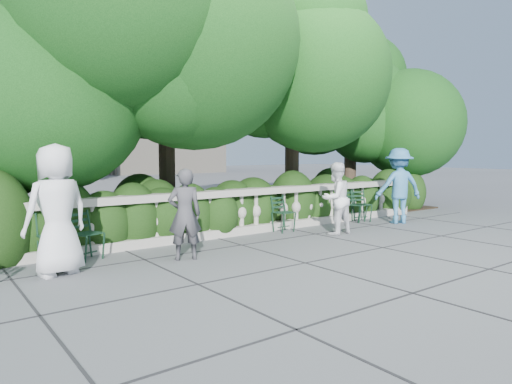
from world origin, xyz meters
TOP-DOWN VIEW (x-y plane):
  - ground at (0.00, 0.00)m, footprint 90.00×90.00m
  - balustrade at (0.00, 1.80)m, footprint 12.00×0.44m
  - shrub_hedge at (0.00, 3.00)m, footprint 15.00×2.60m
  - tree_canopy at (0.69, 3.19)m, footprint 15.04×6.52m
  - chair_a at (-3.78, 1.33)m, footprint 0.45×0.49m
  - chair_b at (-3.20, 1.23)m, footprint 0.59×0.61m
  - chair_c at (1.13, 1.30)m, footprint 0.47×0.51m
  - chair_e at (3.70, 1.27)m, footprint 0.56×0.59m
  - chair_f at (3.63, 1.28)m, footprint 0.55×0.58m
  - person_businessman at (-3.89, 0.68)m, footprint 1.06×0.82m
  - person_woman_grey at (-1.94, 0.41)m, footprint 0.65×0.54m
  - person_casual_man at (1.85, 0.55)m, footprint 0.77×0.60m
  - person_older_blue at (4.28, 0.67)m, footprint 1.41×1.15m

SIDE VIEW (x-z plane):
  - ground at x=0.00m, z-range 0.00..0.00m
  - shrub_hedge at x=0.00m, z-range -0.85..0.85m
  - chair_a at x=-3.78m, z-range -0.42..0.42m
  - chair_b at x=-3.20m, z-range -0.42..0.42m
  - chair_c at x=1.13m, z-range -0.42..0.42m
  - chair_e at x=3.70m, z-range -0.42..0.42m
  - chair_f at x=3.63m, z-range -0.42..0.42m
  - balustrade at x=0.00m, z-range -0.01..0.99m
  - person_woman_grey at x=-1.94m, z-range 0.00..1.54m
  - person_casual_man at x=1.85m, z-range 0.00..1.58m
  - person_older_blue at x=4.28m, z-range 0.00..1.91m
  - person_businessman at x=-3.89m, z-range 0.00..1.93m
  - tree_canopy at x=0.69m, z-range 0.57..7.35m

